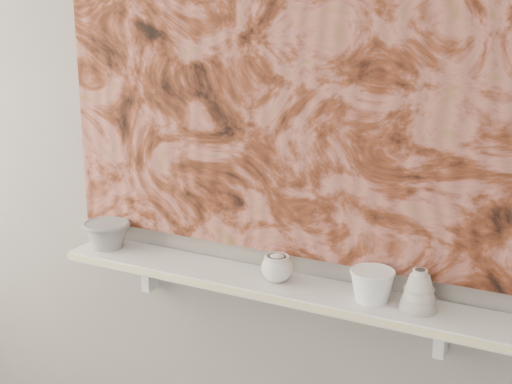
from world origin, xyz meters
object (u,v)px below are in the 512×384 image
Objects in this scene: painting at (286,69)px; cup_cream at (277,268)px; shelf at (272,285)px; bowl_white at (372,285)px; bowl_grey at (107,234)px; bell_vessel at (419,290)px.

cup_cream is (0.02, -0.08, -0.57)m from painting.
shelf is at bearing -90.00° from painting.
bowl_grey is at bearing 180.00° from bowl_white.
cup_cream is at bearing -77.99° from painting.
bowl_grey is 0.92m from bowl_white.
bell_vessel is (0.44, 0.00, 0.07)m from shelf.
bell_vessel is 0.92× the size of bowl_white.
painting reaches higher than cup_cream.
shelf is at bearing 180.00° from cup_cream.
cup_cream is (0.02, 0.00, 0.06)m from shelf.
bowl_white reaches higher than shelf.
bowl_grey is 1.27× the size of bowl_white.
bowl_grey is 1.05m from bell_vessel.
cup_cream reaches higher than shelf.
cup_cream is at bearing 180.00° from bowl_white.
painting is 16.34× the size of cup_cream.
shelf is 12.24× the size of bell_vessel.
cup_cream is 0.80× the size of bell_vessel.
bowl_white is (0.92, 0.00, -0.00)m from bowl_grey.
painting is 0.57m from cup_cream.
bowl_grey is 1.72× the size of cup_cream.
bowl_white is (0.31, -0.08, -0.56)m from painting.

